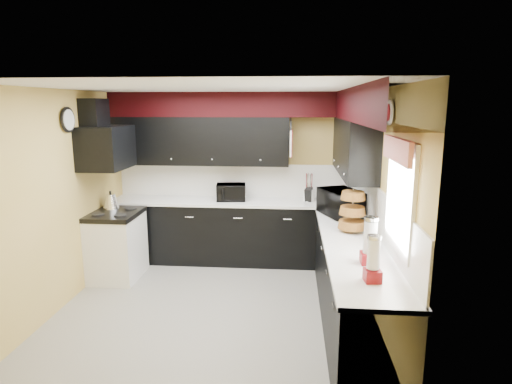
% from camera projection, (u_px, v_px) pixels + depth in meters
% --- Properties ---
extents(ground, '(3.60, 3.60, 0.00)m').
position_uv_depth(ground, '(217.00, 306.00, 5.02)').
color(ground, gray).
rests_on(ground, ground).
extents(wall_back, '(3.60, 0.06, 2.50)m').
position_uv_depth(wall_back, '(236.00, 176.00, 6.53)').
color(wall_back, '#E0C666').
rests_on(wall_back, ground).
extents(wall_right, '(0.06, 3.60, 2.50)m').
position_uv_depth(wall_right, '(380.00, 206.00, 4.62)').
color(wall_right, '#E0C666').
rests_on(wall_right, ground).
extents(wall_left, '(0.06, 3.60, 2.50)m').
position_uv_depth(wall_left, '(61.00, 200.00, 4.92)').
color(wall_left, '#E0C666').
rests_on(wall_left, ground).
extents(ceiling, '(3.60, 3.60, 0.06)m').
position_uv_depth(ceiling, '(213.00, 88.00, 4.52)').
color(ceiling, white).
rests_on(ceiling, wall_back).
extents(cab_back, '(3.60, 0.60, 0.90)m').
position_uv_depth(cab_back, '(234.00, 232.00, 6.40)').
color(cab_back, black).
rests_on(cab_back, ground).
extents(cab_right, '(0.60, 3.00, 0.90)m').
position_uv_depth(cab_right, '(352.00, 285.00, 4.52)').
color(cab_right, black).
rests_on(cab_right, ground).
extents(counter_back, '(3.62, 0.64, 0.04)m').
position_uv_depth(counter_back, '(234.00, 202.00, 6.30)').
color(counter_back, white).
rests_on(counter_back, cab_back).
extents(counter_right, '(0.64, 3.02, 0.04)m').
position_uv_depth(counter_right, '(354.00, 243.00, 4.42)').
color(counter_right, white).
rests_on(counter_right, cab_right).
extents(splash_back, '(3.60, 0.02, 0.50)m').
position_uv_depth(splash_back, '(236.00, 180.00, 6.53)').
color(splash_back, white).
rests_on(splash_back, counter_back).
extents(splash_right, '(0.02, 3.60, 0.50)m').
position_uv_depth(splash_right, '(378.00, 211.00, 4.64)').
color(splash_right, white).
rests_on(splash_right, counter_right).
extents(upper_back, '(2.60, 0.35, 0.70)m').
position_uv_depth(upper_back, '(201.00, 141.00, 6.29)').
color(upper_back, black).
rests_on(upper_back, wall_back).
extents(upper_right, '(0.35, 1.80, 0.70)m').
position_uv_depth(upper_right, '(354.00, 147.00, 5.41)').
color(upper_right, black).
rests_on(upper_right, wall_right).
extents(soffit_back, '(3.60, 0.36, 0.35)m').
position_uv_depth(soffit_back, '(234.00, 105.00, 6.14)').
color(soffit_back, black).
rests_on(soffit_back, wall_back).
extents(soffit_right, '(0.36, 3.24, 0.35)m').
position_uv_depth(soffit_right, '(371.00, 105.00, 4.25)').
color(soffit_right, black).
rests_on(soffit_right, wall_right).
extents(stove, '(0.60, 0.75, 0.86)m').
position_uv_depth(stove, '(117.00, 247.00, 5.79)').
color(stove, white).
rests_on(stove, ground).
extents(cooktop, '(0.62, 0.77, 0.06)m').
position_uv_depth(cooktop, '(115.00, 214.00, 5.70)').
color(cooktop, black).
rests_on(cooktop, stove).
extents(hood, '(0.50, 0.78, 0.55)m').
position_uv_depth(hood, '(106.00, 147.00, 5.53)').
color(hood, black).
rests_on(hood, wall_left).
extents(hood_duct, '(0.24, 0.40, 0.40)m').
position_uv_depth(hood_duct, '(94.00, 114.00, 5.45)').
color(hood_duct, black).
rests_on(hood_duct, wall_left).
extents(window, '(0.03, 0.86, 0.96)m').
position_uv_depth(window, '(400.00, 196.00, 3.69)').
color(window, white).
rests_on(window, wall_right).
extents(valance, '(0.04, 0.88, 0.20)m').
position_uv_depth(valance, '(397.00, 150.00, 3.61)').
color(valance, red).
rests_on(valance, wall_right).
extents(pan_top, '(0.03, 0.22, 0.40)m').
position_uv_depth(pan_top, '(291.00, 128.00, 6.07)').
color(pan_top, black).
rests_on(pan_top, upper_back).
extents(pan_mid, '(0.03, 0.28, 0.46)m').
position_uv_depth(pan_mid, '(290.00, 146.00, 5.99)').
color(pan_mid, black).
rests_on(pan_mid, upper_back).
extents(pan_low, '(0.03, 0.24, 0.42)m').
position_uv_depth(pan_low, '(290.00, 147.00, 6.25)').
color(pan_low, black).
rests_on(pan_low, upper_back).
extents(cut_board, '(0.03, 0.26, 0.35)m').
position_uv_depth(cut_board, '(291.00, 144.00, 5.86)').
color(cut_board, white).
rests_on(cut_board, upper_back).
extents(baskets, '(0.27, 0.27, 0.50)m').
position_uv_depth(baskets, '(352.00, 210.00, 4.71)').
color(baskets, brown).
rests_on(baskets, upper_right).
extents(clock, '(0.03, 0.30, 0.30)m').
position_uv_depth(clock, '(68.00, 120.00, 4.98)').
color(clock, black).
rests_on(clock, wall_left).
extents(deco_plate, '(0.03, 0.24, 0.24)m').
position_uv_depth(deco_plate, '(390.00, 113.00, 4.08)').
color(deco_plate, white).
rests_on(deco_plate, wall_right).
extents(toaster_oven, '(0.45, 0.39, 0.24)m').
position_uv_depth(toaster_oven, '(231.00, 192.00, 6.27)').
color(toaster_oven, black).
rests_on(toaster_oven, counter_back).
extents(microwave, '(0.60, 0.70, 0.33)m').
position_uv_depth(microwave, '(341.00, 203.00, 5.41)').
color(microwave, black).
rests_on(microwave, counter_right).
extents(utensil_crock, '(0.19, 0.19, 0.18)m').
position_uv_depth(utensil_crock, '(309.00, 195.00, 6.24)').
color(utensil_crock, white).
rests_on(utensil_crock, counter_back).
extents(knife_block, '(0.13, 0.15, 0.20)m').
position_uv_depth(knife_block, '(309.00, 195.00, 6.20)').
color(knife_block, black).
rests_on(knife_block, counter_back).
extents(kettle, '(0.24, 0.24, 0.20)m').
position_uv_depth(kettle, '(111.00, 201.00, 5.89)').
color(kettle, silver).
rests_on(kettle, cooktop).
extents(dispenser_a, '(0.15, 0.15, 0.40)m').
position_uv_depth(dispenser_a, '(370.00, 242.00, 3.76)').
color(dispenser_a, '#6C030F').
rests_on(dispenser_a, counter_right).
extents(dispenser_b, '(0.14, 0.14, 0.35)m').
position_uv_depth(dispenser_b, '(373.00, 261.00, 3.37)').
color(dispenser_b, '#6D000D').
rests_on(dispenser_b, counter_right).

